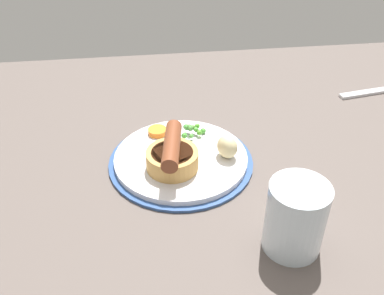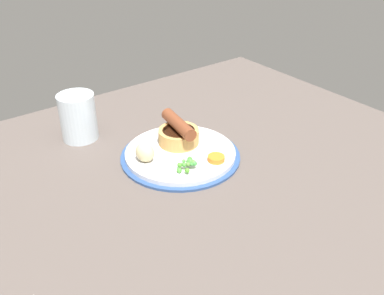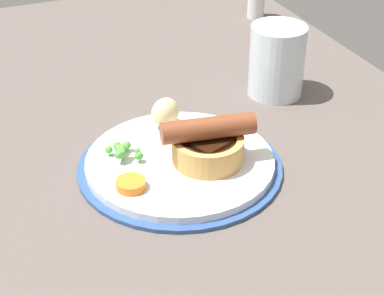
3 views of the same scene
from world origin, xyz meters
The scene contains 7 objects.
dining_table centered at (0.00, 0.00, 1.50)cm, with size 110.00×80.00×3.00cm, color #564C47.
dinner_plate centered at (-5.35, -3.26, 3.57)cm, with size 23.14×23.14×1.40cm.
sausage_pudding centered at (-6.92, -5.98, 6.58)cm, with size 8.00×10.63×5.41cm.
pea_pile centered at (-2.87, 2.61, 5.45)cm, with size 4.40×3.70×1.93cm.
potato_chunk_1 centered at (1.91, -4.28, 6.27)cm, with size 3.67×2.99×3.74cm, color beige.
carrot_slice_3 centered at (-8.65, 3.54, 4.88)cm, with size 3.18×3.18×0.96cm, color orange.
drinking_glass centered at (6.79, -22.11, 7.85)cm, with size 7.45×7.45×9.69cm, color silver.
Camera 2 is at (35.19, 54.28, 47.13)cm, focal length 40.00 mm.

